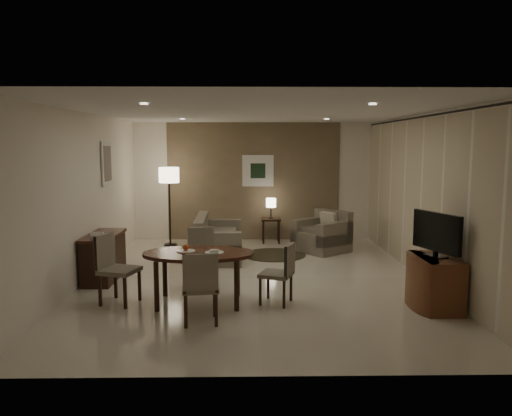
{
  "coord_description": "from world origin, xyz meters",
  "views": [
    {
      "loc": [
        -0.14,
        -8.0,
        2.19
      ],
      "look_at": [
        0.0,
        0.2,
        1.15
      ],
      "focal_mm": 35.0,
      "sensor_mm": 36.0,
      "label": 1
    }
  ],
  "objects_px": {
    "chair_far": "(202,258)",
    "chair_right": "(276,273)",
    "floor_lamp": "(170,207)",
    "dining_table": "(199,278)",
    "console_desk": "(104,257)",
    "tv_cabinet": "(436,282)",
    "sofa": "(219,237)",
    "armchair": "(322,232)",
    "chair_near": "(200,287)",
    "chair_left": "(120,269)",
    "side_table": "(271,230)"
  },
  "relations": [
    {
      "from": "chair_far",
      "to": "chair_right",
      "type": "bearing_deg",
      "value": -46.83
    },
    {
      "from": "floor_lamp",
      "to": "chair_right",
      "type": "bearing_deg",
      "value": -62.81
    },
    {
      "from": "dining_table",
      "to": "chair_far",
      "type": "xyz_separation_m",
      "value": [
        -0.04,
        0.86,
        0.09
      ]
    },
    {
      "from": "console_desk",
      "to": "dining_table",
      "type": "xyz_separation_m",
      "value": [
        1.67,
        -1.26,
        -0.02
      ]
    },
    {
      "from": "chair_far",
      "to": "console_desk",
      "type": "bearing_deg",
      "value": 157.51
    },
    {
      "from": "tv_cabinet",
      "to": "dining_table",
      "type": "distance_m",
      "value": 3.22
    },
    {
      "from": "chair_right",
      "to": "floor_lamp",
      "type": "distance_m",
      "value": 4.58
    },
    {
      "from": "sofa",
      "to": "armchair",
      "type": "xyz_separation_m",
      "value": [
        2.08,
        0.53,
        0.01
      ]
    },
    {
      "from": "armchair",
      "to": "floor_lamp",
      "type": "bearing_deg",
      "value": -139.27
    },
    {
      "from": "console_desk",
      "to": "chair_far",
      "type": "bearing_deg",
      "value": -14.0
    },
    {
      "from": "console_desk",
      "to": "floor_lamp",
      "type": "height_order",
      "value": "floor_lamp"
    },
    {
      "from": "chair_right",
      "to": "sofa",
      "type": "distance_m",
      "value": 3.01
    },
    {
      "from": "console_desk",
      "to": "floor_lamp",
      "type": "relative_size",
      "value": 0.7
    },
    {
      "from": "tv_cabinet",
      "to": "armchair",
      "type": "xyz_separation_m",
      "value": [
        -1.01,
        3.61,
        0.07
      ]
    },
    {
      "from": "chair_near",
      "to": "chair_right",
      "type": "distance_m",
      "value": 1.22
    },
    {
      "from": "tv_cabinet",
      "to": "floor_lamp",
      "type": "bearing_deg",
      "value": 134.72
    },
    {
      "from": "chair_far",
      "to": "chair_right",
      "type": "distance_m",
      "value": 1.41
    },
    {
      "from": "chair_far",
      "to": "sofa",
      "type": "height_order",
      "value": "chair_far"
    },
    {
      "from": "chair_left",
      "to": "floor_lamp",
      "type": "xyz_separation_m",
      "value": [
        0.08,
        4.02,
        0.37
      ]
    },
    {
      "from": "floor_lamp",
      "to": "chair_near",
      "type": "bearing_deg",
      "value": -76.96
    },
    {
      "from": "chair_right",
      "to": "armchair",
      "type": "bearing_deg",
      "value": -177.58
    },
    {
      "from": "dining_table",
      "to": "chair_near",
      "type": "height_order",
      "value": "chair_near"
    },
    {
      "from": "side_table",
      "to": "chair_near",
      "type": "bearing_deg",
      "value": -102.31
    },
    {
      "from": "tv_cabinet",
      "to": "chair_right",
      "type": "relative_size",
      "value": 1.06
    },
    {
      "from": "console_desk",
      "to": "chair_right",
      "type": "bearing_deg",
      "value": -25.08
    },
    {
      "from": "armchair",
      "to": "floor_lamp",
      "type": "distance_m",
      "value": 3.32
    },
    {
      "from": "console_desk",
      "to": "chair_far",
      "type": "height_order",
      "value": "chair_far"
    },
    {
      "from": "tv_cabinet",
      "to": "chair_right",
      "type": "xyz_separation_m",
      "value": [
        -2.15,
        0.22,
        0.07
      ]
    },
    {
      "from": "console_desk",
      "to": "chair_left",
      "type": "relative_size",
      "value": 1.25
    },
    {
      "from": "chair_left",
      "to": "console_desk",
      "type": "bearing_deg",
      "value": 42.11
    },
    {
      "from": "tv_cabinet",
      "to": "chair_left",
      "type": "height_order",
      "value": "chair_left"
    },
    {
      "from": "console_desk",
      "to": "armchair",
      "type": "relative_size",
      "value": 1.28
    },
    {
      "from": "sofa",
      "to": "armchair",
      "type": "distance_m",
      "value": 2.15
    },
    {
      "from": "chair_far",
      "to": "side_table",
      "type": "distance_m",
      "value": 3.7
    },
    {
      "from": "armchair",
      "to": "side_table",
      "type": "distance_m",
      "value": 1.4
    },
    {
      "from": "chair_right",
      "to": "armchair",
      "type": "distance_m",
      "value": 3.57
    },
    {
      "from": "side_table",
      "to": "chair_far",
      "type": "bearing_deg",
      "value": -109.63
    },
    {
      "from": "dining_table",
      "to": "sofa",
      "type": "height_order",
      "value": "sofa"
    },
    {
      "from": "chair_near",
      "to": "tv_cabinet",
      "type": "bearing_deg",
      "value": -177.27
    },
    {
      "from": "chair_far",
      "to": "armchair",
      "type": "bearing_deg",
      "value": 39.77
    },
    {
      "from": "chair_near",
      "to": "side_table",
      "type": "distance_m",
      "value": 5.21
    },
    {
      "from": "sofa",
      "to": "dining_table",
      "type": "bearing_deg",
      "value": 176.21
    },
    {
      "from": "floor_lamp",
      "to": "chair_left",
      "type": "bearing_deg",
      "value": -91.12
    },
    {
      "from": "chair_right",
      "to": "side_table",
      "type": "distance_m",
      "value": 4.36
    },
    {
      "from": "console_desk",
      "to": "chair_right",
      "type": "xyz_separation_m",
      "value": [
        2.74,
        -1.28,
        0.05
      ]
    },
    {
      "from": "dining_table",
      "to": "chair_left",
      "type": "relative_size",
      "value": 1.6
    },
    {
      "from": "tv_cabinet",
      "to": "chair_far",
      "type": "xyz_separation_m",
      "value": [
        -3.26,
        1.09,
        0.1
      ]
    },
    {
      "from": "console_desk",
      "to": "side_table",
      "type": "xyz_separation_m",
      "value": [
        2.88,
        3.07,
        -0.1
      ]
    },
    {
      "from": "dining_table",
      "to": "chair_right",
      "type": "bearing_deg",
      "value": -1.07
    },
    {
      "from": "tv_cabinet",
      "to": "dining_table",
      "type": "bearing_deg",
      "value": 175.78
    }
  ]
}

